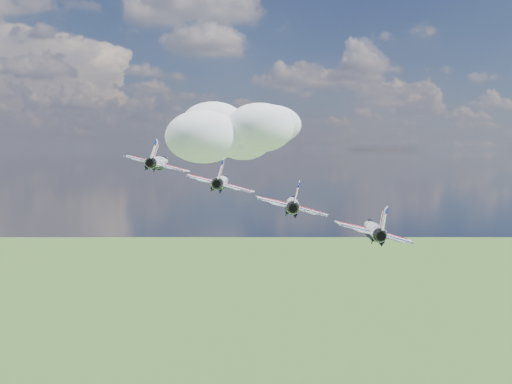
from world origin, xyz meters
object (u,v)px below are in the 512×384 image
object	(u,v)px
jet_0	(160,162)
jet_3	(372,228)
jet_1	(222,181)
jet_2	(292,203)

from	to	relation	value
jet_0	jet_3	size ratio (longest dim) A/B	1.00
jet_1	jet_2	distance (m)	11.27
jet_0	jet_1	size ratio (longest dim) A/B	1.00
jet_0	jet_3	bearing A→B (deg)	-25.11
jet_1	jet_2	xyz separation A→B (m)	(8.07, -7.40, -2.66)
jet_0	jet_2	distance (m)	22.55
jet_0	jet_3	distance (m)	33.82
jet_0	jet_2	world-z (taller)	jet_0
jet_1	jet_3	xyz separation A→B (m)	(16.15, -14.81, -5.32)
jet_0	jet_3	xyz separation A→B (m)	(24.22, -22.21, -7.98)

